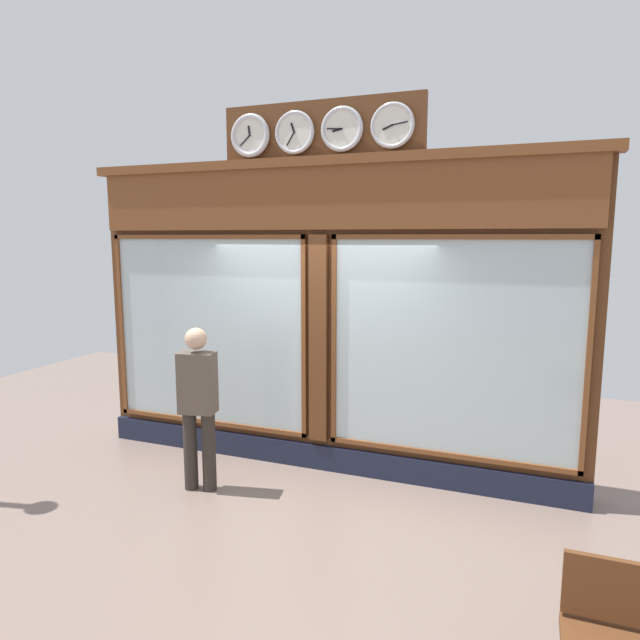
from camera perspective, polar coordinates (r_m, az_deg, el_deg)
ground_plane at (r=4.35m, az=-15.20°, el=-28.19°), size 14.00×14.00×0.00m
shop_facade at (r=6.14m, az=0.41°, el=0.66°), size 5.66×0.42×3.97m
pedestrian at (r=5.82m, az=-12.36°, el=-8.18°), size 0.40×0.28×1.69m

